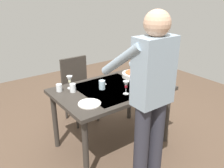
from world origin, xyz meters
TOP-DOWN VIEW (x-y plane):
  - ground_plane at (0.00, 0.00)m, footprint 6.00×6.00m
  - dining_table at (0.00, 0.00)m, footprint 1.30×0.86m
  - chair_near at (0.01, -0.81)m, footprint 0.40×0.40m
  - person_server at (0.08, 0.69)m, footprint 0.42×0.61m
  - wine_bottle at (-0.21, 0.24)m, footprint 0.07×0.07m
  - wine_glass_left at (-0.02, 0.22)m, footprint 0.07×0.07m
  - wine_glass_right at (0.39, -0.28)m, footprint 0.07×0.07m
  - water_cup_near_left at (0.53, -0.28)m, footprint 0.07×0.07m
  - water_cup_near_right at (0.11, -0.05)m, footprint 0.07×0.07m
  - water_cup_far_left at (0.41, -0.17)m, footprint 0.07×0.07m
  - serving_bowl_pasta at (-0.44, -0.13)m, footprint 0.30×0.30m
  - dinner_plate_near at (0.42, 0.20)m, footprint 0.23×0.23m
  - table_fork at (-0.03, -0.20)m, footprint 0.07×0.18m

SIDE VIEW (x-z plane):
  - ground_plane at x=0.00m, z-range 0.00..0.00m
  - chair_near at x=0.01m, z-range 0.07..0.98m
  - dining_table at x=0.00m, z-range 0.29..1.05m
  - table_fork at x=-0.03m, z-range 0.76..0.77m
  - dinner_plate_near at x=0.42m, z-range 0.76..0.77m
  - serving_bowl_pasta at x=-0.44m, z-range 0.76..0.83m
  - water_cup_near_left at x=0.53m, z-range 0.76..0.85m
  - water_cup_far_left at x=0.41m, z-range 0.76..0.86m
  - water_cup_near_right at x=0.11m, z-range 0.76..0.86m
  - wine_glass_left at x=-0.02m, z-range 0.79..0.94m
  - wine_glass_right at x=0.39m, z-range 0.79..0.94m
  - wine_bottle at x=-0.21m, z-range 0.72..1.02m
  - person_server at x=0.08m, z-range 0.12..1.81m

